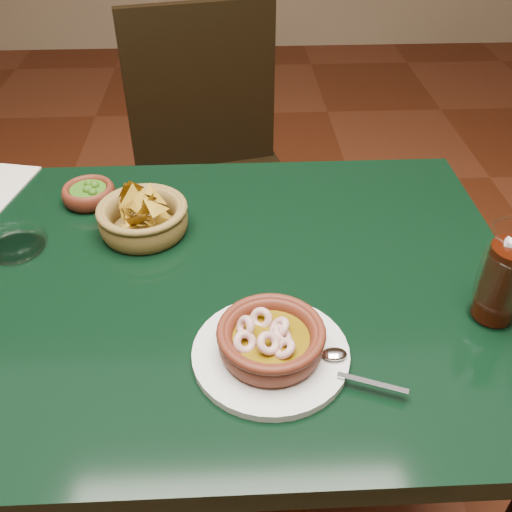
{
  "coord_description": "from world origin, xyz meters",
  "views": [
    {
      "loc": [
        0.11,
        -0.75,
        1.39
      ],
      "look_at": [
        0.14,
        -0.02,
        0.81
      ],
      "focal_mm": 40.0,
      "sensor_mm": 36.0,
      "label": 1
    }
  ],
  "objects_px": {
    "dining_table": "(179,319)",
    "shrimp_plate": "(271,343)",
    "cola_drink": "(505,277)",
    "dining_chair": "(215,174)",
    "chip_basket": "(143,218)"
  },
  "relations": [
    {
      "from": "shrimp_plate",
      "to": "cola_drink",
      "type": "relative_size",
      "value": 1.59
    },
    {
      "from": "dining_chair",
      "to": "cola_drink",
      "type": "xyz_separation_m",
      "value": [
        0.46,
        -0.83,
        0.29
      ]
    },
    {
      "from": "dining_table",
      "to": "cola_drink",
      "type": "height_order",
      "value": "cola_drink"
    },
    {
      "from": "dining_table",
      "to": "chip_basket",
      "type": "relative_size",
      "value": 5.94
    },
    {
      "from": "dining_table",
      "to": "shrimp_plate",
      "type": "relative_size",
      "value": 4.01
    },
    {
      "from": "shrimp_plate",
      "to": "chip_basket",
      "type": "relative_size",
      "value": 1.48
    },
    {
      "from": "dining_table",
      "to": "shrimp_plate",
      "type": "xyz_separation_m",
      "value": [
        0.15,
        -0.19,
        0.13
      ]
    },
    {
      "from": "dining_chair",
      "to": "chip_basket",
      "type": "distance_m",
      "value": 0.63
    },
    {
      "from": "chip_basket",
      "to": "dining_chair",
      "type": "bearing_deg",
      "value": 78.24
    },
    {
      "from": "dining_chair",
      "to": "chip_basket",
      "type": "relative_size",
      "value": 4.89
    },
    {
      "from": "shrimp_plate",
      "to": "cola_drink",
      "type": "xyz_separation_m",
      "value": [
        0.36,
        0.07,
        0.05
      ]
    },
    {
      "from": "dining_chair",
      "to": "cola_drink",
      "type": "height_order",
      "value": "dining_chair"
    },
    {
      "from": "dining_chair",
      "to": "cola_drink",
      "type": "bearing_deg",
      "value": -60.98
    },
    {
      "from": "dining_chair",
      "to": "shrimp_plate",
      "type": "relative_size",
      "value": 3.3
    },
    {
      "from": "cola_drink",
      "to": "dining_chair",
      "type": "bearing_deg",
      "value": 119.02
    }
  ]
}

